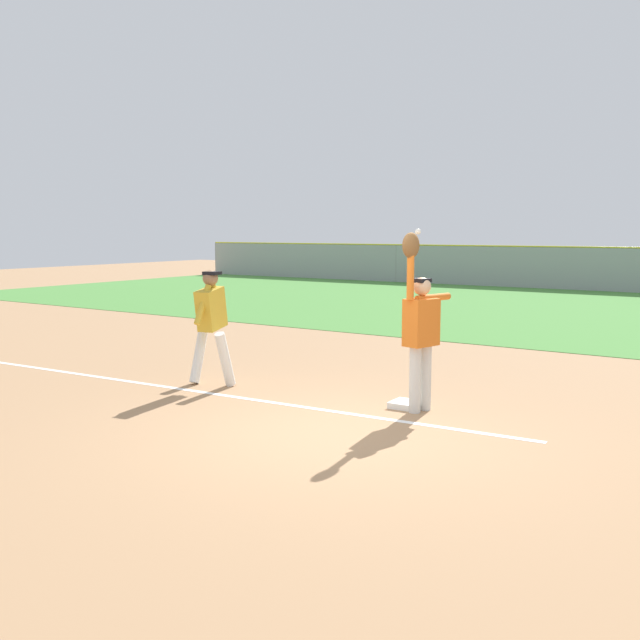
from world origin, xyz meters
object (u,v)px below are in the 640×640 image
runner (211,319)px  baseball (418,232)px  first_base (406,404)px  parked_car_tan (474,266)px  fielder (420,325)px  parked_car_white (583,268)px

runner → baseball: 3.45m
first_base → baseball: 2.25m
runner → baseball: size_ratio=23.24×
first_base → parked_car_tan: parked_car_tan is taller
first_base → fielder: bearing=-22.4°
baseball → parked_car_white: size_ratio=0.02×
parked_car_white → first_base: bearing=-75.8°
baseball → parked_car_white: baseball is taller
first_base → baseball: bearing=-11.8°
first_base → runner: (-3.04, -0.39, 0.96)m
first_base → runner: bearing=-172.7°
baseball → parked_car_tan: 24.78m
runner → baseball: (3.18, 0.36, 1.29)m
fielder → parked_car_tan: 24.82m
fielder → parked_car_white: fielder is taller
parked_car_white → parked_car_tan: bearing=-168.3°
fielder → runner: size_ratio=1.33×
first_base → runner: runner is taller
parked_car_tan → parked_car_white: same height
fielder → runner: (-3.27, -0.30, -0.12)m
first_base → fielder: 1.11m
baseball → parked_car_white: 24.08m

